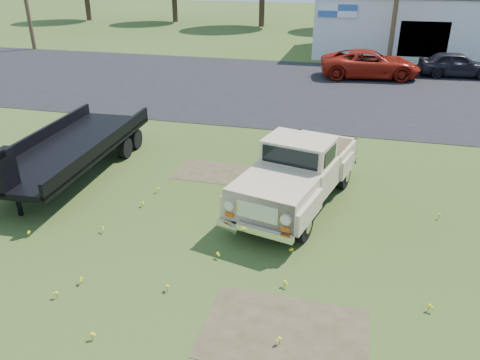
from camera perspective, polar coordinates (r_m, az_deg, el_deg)
name	(u,v)px	position (r m, az deg, el deg)	size (l,w,h in m)	color
ground	(244,237)	(11.59, 0.53, -6.93)	(140.00, 140.00, 0.00)	#344D18
asphalt_lot	(313,89)	(25.40, 8.87, 10.89)	(90.00, 14.00, 0.02)	black
dirt_patch_a	(284,333)	(9.02, 5.43, -18.06)	(3.00, 2.00, 0.01)	#433724
dirt_patch_b	(210,172)	(15.05, -3.65, 0.99)	(2.20, 1.60, 0.01)	#433724
commercial_building	(419,24)	(36.93, 21.02, 17.36)	(14.20, 8.20, 4.15)	white
vintage_pickup_truck	(298,172)	(12.73, 7.03, 0.95)	(2.08, 5.36, 1.94)	beige
flatbed_trailer	(70,144)	(15.49, -20.02, 4.17)	(2.44, 7.33, 2.00)	black
red_pickup	(370,64)	(28.50, 15.56, 13.44)	(2.56, 5.55, 1.54)	#9C1B0E
dark_sedan	(456,65)	(30.44, 24.83, 12.66)	(1.67, 4.14, 1.41)	black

